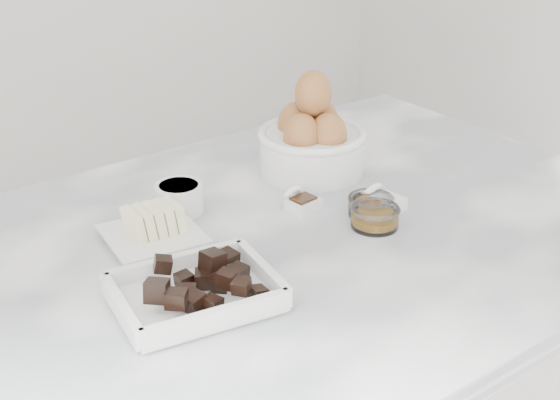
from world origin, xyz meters
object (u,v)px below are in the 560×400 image
(honey_bowl, at_px, (375,216))
(chocolate_dish, at_px, (195,289))
(butter_plate, at_px, (151,229))
(vanilla_spoon, at_px, (300,201))
(zest_bowl, at_px, (371,205))
(salt_spoon, at_px, (382,201))
(egg_bowl, at_px, (312,140))
(sugar_ramekin, at_px, (179,197))

(honey_bowl, bearing_deg, chocolate_dish, -176.72)
(butter_plate, height_order, honey_bowl, butter_plate)
(honey_bowl, distance_m, vanilla_spoon, 0.13)
(zest_bowl, bearing_deg, butter_plate, 158.06)
(zest_bowl, distance_m, salt_spoon, 0.03)
(chocolate_dish, xyz_separation_m, honey_bowl, (0.33, 0.02, -0.01))
(egg_bowl, distance_m, zest_bowl, 0.20)
(honey_bowl, height_order, zest_bowl, honey_bowl)
(chocolate_dish, height_order, zest_bowl, chocolate_dish)
(butter_plate, distance_m, zest_bowl, 0.34)
(honey_bowl, bearing_deg, vanilla_spoon, 113.64)
(zest_bowl, relative_size, salt_spoon, 0.98)
(egg_bowl, xyz_separation_m, vanilla_spoon, (-0.11, -0.11, -0.05))
(sugar_ramekin, bearing_deg, salt_spoon, -35.95)
(vanilla_spoon, distance_m, salt_spoon, 0.13)
(salt_spoon, bearing_deg, zest_bowl, -173.05)
(chocolate_dish, height_order, vanilla_spoon, chocolate_dish)
(chocolate_dish, height_order, honey_bowl, chocolate_dish)
(chocolate_dish, relative_size, egg_bowl, 1.19)
(egg_bowl, bearing_deg, honey_bowl, -104.30)
(chocolate_dish, bearing_deg, salt_spoon, 8.34)
(zest_bowl, distance_m, vanilla_spoon, 0.11)
(butter_plate, bearing_deg, vanilla_spoon, -10.24)
(sugar_ramekin, bearing_deg, honey_bowl, -46.95)
(butter_plate, relative_size, honey_bowl, 1.96)
(egg_bowl, xyz_separation_m, honey_bowl, (-0.06, -0.22, -0.04))
(honey_bowl, relative_size, zest_bowl, 1.05)
(zest_bowl, bearing_deg, salt_spoon, 6.95)
(egg_bowl, distance_m, honey_bowl, 0.23)
(sugar_ramekin, bearing_deg, zest_bowl, -39.49)
(chocolate_dish, height_order, egg_bowl, egg_bowl)
(chocolate_dish, height_order, butter_plate, butter_plate)
(sugar_ramekin, relative_size, honey_bowl, 1.00)
(butter_plate, relative_size, salt_spoon, 2.00)
(sugar_ramekin, relative_size, salt_spoon, 1.02)
(sugar_ramekin, bearing_deg, chocolate_dish, -116.22)
(vanilla_spoon, height_order, salt_spoon, salt_spoon)
(sugar_ramekin, xyz_separation_m, egg_bowl, (0.27, -0.00, 0.03))
(butter_plate, distance_m, salt_spoon, 0.37)
(butter_plate, bearing_deg, zest_bowl, -21.94)
(vanilla_spoon, bearing_deg, chocolate_dish, -153.97)
(butter_plate, bearing_deg, honey_bowl, -28.66)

